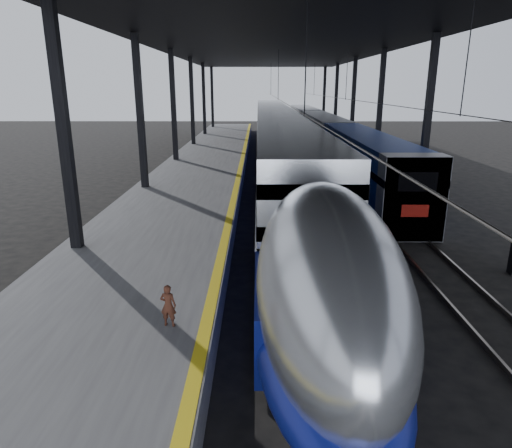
{
  "coord_description": "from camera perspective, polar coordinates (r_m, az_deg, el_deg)",
  "views": [
    {
      "loc": [
        0.51,
        -10.02,
        6.36
      ],
      "look_at": [
        0.45,
        4.44,
        2.0
      ],
      "focal_mm": 32.0,
      "sensor_mm": 36.0,
      "label": 1
    }
  ],
  "objects": [
    {
      "name": "canopy",
      "position": [
        30.18,
        3.11,
        21.99
      ],
      "size": [
        18.0,
        75.0,
        9.47
      ],
      "color": "black",
      "rests_on": "ground"
    },
    {
      "name": "second_train",
      "position": [
        46.19,
        8.48,
        11.01
      ],
      "size": [
        2.67,
        56.05,
        3.68
      ],
      "color": "navy",
      "rests_on": "ground"
    },
    {
      "name": "platform",
      "position": [
        30.85,
        -7.27,
        5.69
      ],
      "size": [
        6.0,
        80.0,
        1.0
      ],
      "primitive_type": "cube",
      "color": "#4C4C4F",
      "rests_on": "ground"
    },
    {
      "name": "ground",
      "position": [
        11.88,
        -2.35,
        -15.61
      ],
      "size": [
        160.0,
        160.0,
        0.0
      ],
      "primitive_type": "plane",
      "color": "black",
      "rests_on": "ground"
    },
    {
      "name": "child",
      "position": [
        10.89,
        -10.92,
        -9.96
      ],
      "size": [
        0.41,
        0.3,
        1.03
      ],
      "primitive_type": "imported",
      "rotation": [
        0.0,
        0.0,
        3.0
      ],
      "color": "#4E271A",
      "rests_on": "platform"
    },
    {
      "name": "yellow_strip",
      "position": [
        30.52,
        -2.05,
        6.66
      ],
      "size": [
        0.3,
        80.0,
        0.01
      ],
      "primitive_type": "cube",
      "color": "yellow",
      "rests_on": "platform"
    },
    {
      "name": "rails",
      "position": [
        30.93,
        7.68,
        4.91
      ],
      "size": [
        6.52,
        80.0,
        0.16
      ],
      "color": "slate",
      "rests_on": "ground"
    },
    {
      "name": "tgv_train",
      "position": [
        36.84,
        2.6,
        10.13
      ],
      "size": [
        3.14,
        65.2,
        4.51
      ],
      "color": "silver",
      "rests_on": "ground"
    }
  ]
}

